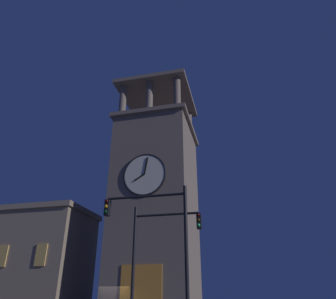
# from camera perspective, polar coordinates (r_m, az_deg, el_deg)

# --- Properties ---
(clocktower) EXTENTS (7.38, 8.51, 23.94)m
(clocktower) POSITION_cam_1_polar(r_m,az_deg,el_deg) (29.64, -2.09, -10.63)
(clocktower) COLOR #75665B
(clocktower) RESTS_ON ground_plane
(traffic_signal_near) EXTENTS (3.89, 0.41, 6.37)m
(traffic_signal_near) POSITION_cam_1_polar(r_m,az_deg,el_deg) (13.88, -1.63, -15.35)
(traffic_signal_near) COLOR black
(traffic_signal_near) RESTS_ON ground_plane
(traffic_signal_mid) EXTENTS (3.52, 0.41, 6.12)m
(traffic_signal_mid) POSITION_cam_1_polar(r_m,az_deg,el_deg) (16.07, -2.47, -17.57)
(traffic_signal_mid) COLOR black
(traffic_signal_mid) RESTS_ON ground_plane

